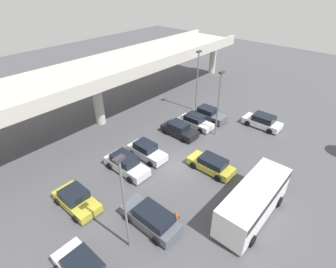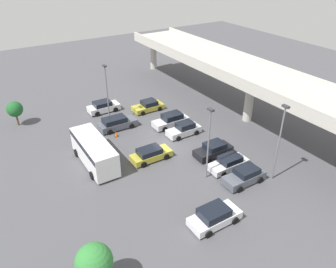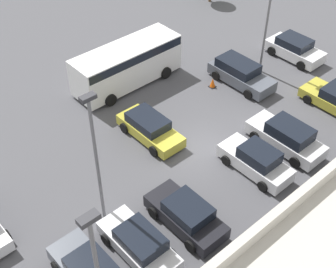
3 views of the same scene
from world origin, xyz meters
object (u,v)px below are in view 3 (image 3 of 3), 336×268
Objects in this scene: parked_car_6 at (186,215)px; shuttle_bus at (127,62)px; parked_car_3 at (286,137)px; parked_car_5 at (150,128)px; parked_car_7 at (139,244)px; lamp_post_by_overpass at (95,152)px; parked_car_2 at (240,73)px; lamp_post_near_aisle at (268,13)px; parked_car_0 at (295,49)px; traffic_cone at (213,83)px; parked_car_1 at (336,99)px; parked_car_4 at (256,161)px.

shuttle_bus is (-5.49, -11.80, 0.98)m from parked_car_6.
parked_car_3 is 11.92m from shuttle_bus.
shuttle_bus is at bearing 154.91° from parked_car_5.
lamp_post_by_overpass reaches higher than parked_car_7.
shuttle_bus reaches higher than parked_car_2.
parked_car_5 is (5.44, -6.10, -0.09)m from parked_car_3.
parked_car_2 is 8.45m from parked_car_5.
parked_car_3 reaches higher than parked_car_2.
parked_car_7 is 18.11m from lamp_post_near_aisle.
parked_car_0 reaches higher than parked_car_7.
traffic_cone is (-4.13, 4.29, -1.37)m from shuttle_bus.
lamp_post_near_aisle is 11.15× the size of traffic_cone.
parked_car_1 is at bearing 93.33° from lamp_post_near_aisle.
traffic_cone is (4.41, -6.96, -0.34)m from parked_car_1.
shuttle_bus is at bearing -32.31° from lamp_post_near_aisle.
parked_car_1 is 0.97× the size of parked_car_5.
parked_car_5 reaches higher than parked_car_7.
parked_car_4 is 8.37m from parked_car_7.
parked_car_7 is at bearing -43.24° from parked_car_5.
parked_car_5 is 6.07m from shuttle_bus.
parked_car_5 is 6.77m from traffic_cone.
lamp_post_by_overpass is at bearing 46.18° from shuttle_bus.
parked_car_2 is 15.57m from parked_car_7.
lamp_post_near_aisle reaches higher than parked_car_1.
lamp_post_by_overpass is at bearing 70.34° from parked_car_4.
parked_car_3 is 8.39m from parked_car_6.
parked_car_7 is at bearing -73.47° from parked_car_0.
parked_car_1 reaches higher than parked_car_7.
shuttle_bus is (-8.31, -11.56, 1.02)m from parked_car_7.
parked_car_3 is 1.10× the size of parked_car_4.
parked_car_0 is 12.91m from parked_car_4.
parked_car_7 is at bearing 89.58° from lamp_post_by_overpass.
parked_car_0 is at bearing -28.13° from parked_car_1.
parked_car_1 is 0.57× the size of lamp_post_by_overpass.
parked_car_4 reaches higher than parked_car_1.
lamp_post_near_aisle is (3.33, -0.50, 3.83)m from parked_car_0.
parked_car_4 reaches higher than parked_car_0.
parked_car_4 is at bearing -90.39° from parked_car_7.
lamp_post_by_overpass is 13.81m from traffic_cone.
lamp_post_near_aisle is (-10.72, -0.25, 3.89)m from parked_car_5.
parked_car_4 reaches higher than parked_car_5.
parked_car_2 is (5.61, -0.46, 0.04)m from parked_car_0.
parked_car_6 is (5.55, 0.18, -0.03)m from parked_car_4.
parked_car_3 is 7.35m from traffic_cone.
shuttle_bus reaches higher than parked_car_0.
shuttle_bus is at bearing -131.43° from parked_car_2.
lamp_post_by_overpass reaches higher than parked_car_4.
parked_car_4 reaches higher than traffic_cone.
lamp_post_near_aisle reaches higher than traffic_cone.
parked_car_4 is (2.84, 0.09, -0.05)m from parked_car_3.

